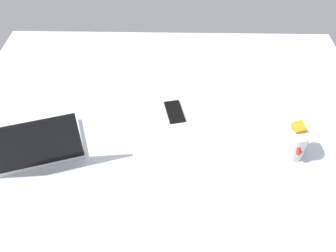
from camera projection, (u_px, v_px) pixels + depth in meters
bed_mattress at (167, 130)px, 164.11cm from camera, size 180.00×140.00×18.00cm
laptop at (37, 145)px, 139.58cm from camera, size 38.53×32.15×23.00cm
snack_cup at (295, 142)px, 138.25cm from camera, size 9.00×10.60×13.99cm
cell_phone at (174, 112)px, 159.14cm from camera, size 9.68×15.14×0.80cm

